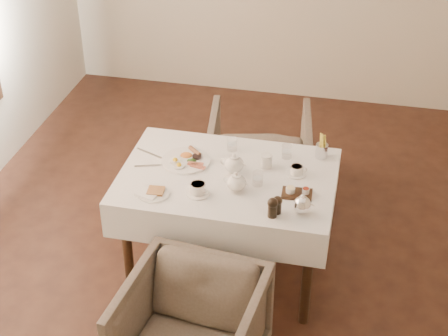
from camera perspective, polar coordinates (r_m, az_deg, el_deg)
table at (r=4.14m, az=0.29°, el=-1.93°), size 1.28×0.88×0.75m
armchair_near at (r=3.70m, az=-2.72°, el=-13.65°), size 0.77×0.79×0.65m
armchair_far at (r=5.02m, az=2.95°, el=0.95°), size 0.82×0.84×0.68m
breakfast_plate at (r=4.20m, az=-3.13°, el=0.70°), size 0.30×0.30×0.04m
side_plate at (r=3.93m, az=-5.99°, el=-2.08°), size 0.20×0.19×0.02m
teapot_centre at (r=4.07m, az=0.84°, el=0.42°), size 0.18×0.15×0.13m
teapot_front at (r=3.91m, az=1.04°, el=-1.12°), size 0.18×0.15×0.12m
creamer at (r=4.13m, az=3.54°, el=0.62°), size 0.09×0.09×0.08m
teacup_near at (r=3.90m, az=-2.18°, el=-1.77°), size 0.14×0.14×0.07m
teacup_far at (r=4.09m, az=6.05°, el=-0.22°), size 0.12×0.12×0.06m
glass_left at (r=4.29m, az=0.68°, el=2.00°), size 0.06×0.06×0.09m
glass_mid at (r=3.97m, az=2.82°, el=-0.88°), size 0.07×0.07×0.09m
glass_right at (r=4.23m, az=5.25°, el=1.39°), size 0.08×0.08×0.09m
condiment_board at (r=3.92m, az=6.06°, el=-2.06°), size 0.18×0.12×0.04m
pepper_mill_left at (r=3.72m, az=4.05°, el=-3.29°), size 0.07×0.07×0.12m
pepper_mill_right at (r=3.75m, az=4.46°, el=-3.06°), size 0.06×0.06×0.11m
silver_pot at (r=3.76m, az=6.52°, el=-2.96°), size 0.15×0.14×0.13m
fries_cup at (r=4.24m, az=8.14°, el=1.71°), size 0.08×0.08×0.16m
cutlery_fork at (r=4.30m, az=-6.23°, el=1.23°), size 0.19×0.09×0.00m
cutlery_knife at (r=4.18m, az=-6.03°, el=0.21°), size 0.20×0.08×0.00m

